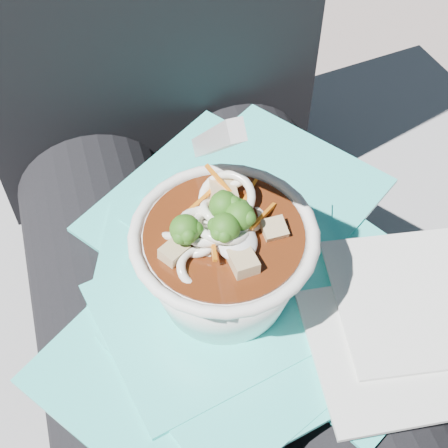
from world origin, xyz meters
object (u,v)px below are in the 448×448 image
object	(u,v)px
person_body	(196,255)
plastic_bag	(240,285)
stone_ledge	(194,357)
lap	(224,351)
udon_bowl	(224,254)

from	to	relation	value
person_body	plastic_bag	distance (m)	0.10
plastic_bag	person_body	bearing A→B (deg)	100.72
stone_ledge	plastic_bag	world-z (taller)	plastic_bag
stone_ledge	lap	bearing A→B (deg)	-90.00
stone_ledge	lap	world-z (taller)	lap
stone_ledge	plastic_bag	distance (m)	0.41
plastic_bag	udon_bowl	size ratio (longest dim) A/B	2.11
person_body	plastic_bag	xyz separation A→B (m)	(0.02, -0.08, 0.06)
person_body	plastic_bag	bearing A→B (deg)	-79.28
udon_bowl	person_body	bearing A→B (deg)	90.10
stone_ledge	lap	distance (m)	0.33
udon_bowl	lap	bearing A→B (deg)	-93.51
lap	udon_bowl	bearing A→B (deg)	86.49
person_body	udon_bowl	bearing A→B (deg)	-89.90
lap	udon_bowl	distance (m)	0.15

